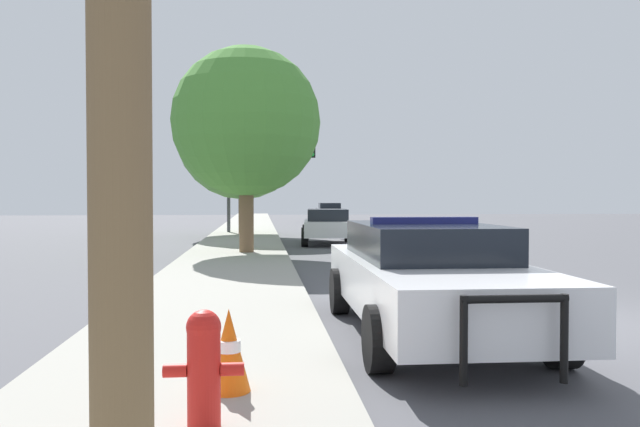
{
  "coord_description": "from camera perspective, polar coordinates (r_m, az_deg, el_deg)",
  "views": [
    {
      "loc": [
        -4.41,
        -8.17,
        1.76
      ],
      "look_at": [
        -1.61,
        20.6,
        1.01
      ],
      "focal_mm": 35.0,
      "sensor_mm": 36.0,
      "label": 1
    }
  ],
  "objects": [
    {
      "name": "ground_plane",
      "position": [
        9.45,
        22.7,
        -9.35
      ],
      "size": [
        110.0,
        110.0,
        0.0
      ],
      "primitive_type": "plane",
      "color": "#4F4F54"
    },
    {
      "name": "sidewalk_left",
      "position": [
        8.37,
        -10.34,
        -10.2
      ],
      "size": [
        3.0,
        110.0,
        0.13
      ],
      "color": "#99968C",
      "rests_on": "ground_plane"
    },
    {
      "name": "police_car",
      "position": [
        8.11,
        9.84,
        -5.58
      ],
      "size": [
        2.16,
        5.32,
        1.5
      ],
      "rotation": [
        0.0,
        0.0,
        3.14
      ],
      "color": "white",
      "rests_on": "ground_plane"
    },
    {
      "name": "fire_hydrant",
      "position": [
        4.59,
        -10.57,
        -13.45
      ],
      "size": [
        0.56,
        0.25,
        0.84
      ],
      "color": "red",
      "rests_on": "sidewalk_left"
    },
    {
      "name": "traffic_light",
      "position": [
        29.59,
        -4.96,
        4.68
      ],
      "size": [
        4.17,
        0.35,
        4.57
      ],
      "color": "#424247",
      "rests_on": "sidewalk_left"
    },
    {
      "name": "car_background_midblock",
      "position": [
        23.37,
        0.68,
        -1.08
      ],
      "size": [
        2.17,
        4.07,
        1.32
      ],
      "rotation": [
        0.0,
        0.0,
        -0.08
      ],
      "color": "silver",
      "rests_on": "ground_plane"
    },
    {
      "name": "car_background_distant",
      "position": [
        44.19,
        0.85,
        0.16
      ],
      "size": [
        1.98,
        4.02,
        1.37
      ],
      "rotation": [
        0.0,
        0.0,
        -0.03
      ],
      "color": "#474C51",
      "rests_on": "ground_plane"
    },
    {
      "name": "tree_sidewalk_mid",
      "position": [
        28.18,
        -7.15,
        7.25
      ],
      "size": [
        5.86,
        5.86,
        7.4
      ],
      "color": "brown",
      "rests_on": "sidewalk_left"
    },
    {
      "name": "tree_sidewalk_near",
      "position": [
        18.78,
        -6.76,
        8.3
      ],
      "size": [
        4.42,
        4.42,
        6.08
      ],
      "color": "brown",
      "rests_on": "sidewalk_left"
    },
    {
      "name": "traffic_cone",
      "position": [
        5.4,
        -8.33,
        -12.22
      ],
      "size": [
        0.36,
        0.36,
        0.7
      ],
      "color": "orange",
      "rests_on": "sidewalk_left"
    }
  ]
}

